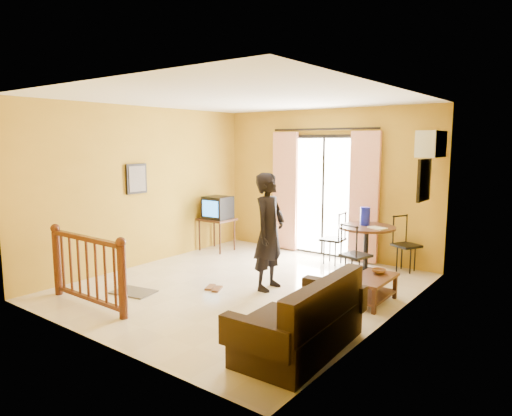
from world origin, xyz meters
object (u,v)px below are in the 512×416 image
Objects in this scene: dining_table at (366,236)px; television at (218,207)px; sofa at (304,323)px; coffee_table at (372,286)px; standing_person at (269,232)px.

television is at bearing -173.45° from dining_table.
sofa is at bearing -77.49° from dining_table.
sofa reaches higher than dining_table.
sofa is (0.00, -1.79, 0.05)m from coffee_table.
dining_table is 0.55× the size of standing_person.
coffee_table is 1.79m from sofa.
television reaches higher than sofa.
standing_person reaches higher than coffee_table.
dining_table is 0.56× the size of sofa.
standing_person is at bearing -167.41° from coffee_table.
coffee_table is at bearing -16.89° from television.
television is 0.54× the size of dining_table.
television is 0.29× the size of standing_person.
sofa is at bearing -89.93° from coffee_table.
television reaches higher than coffee_table.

